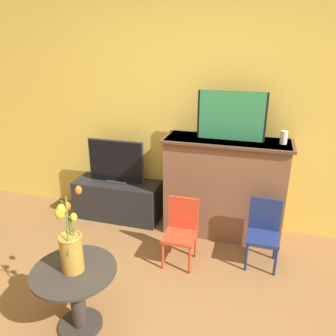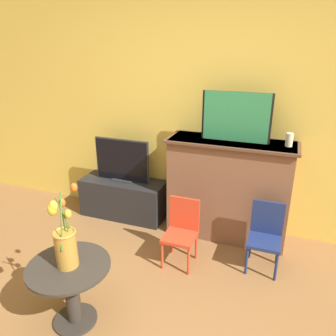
% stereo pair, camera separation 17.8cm
% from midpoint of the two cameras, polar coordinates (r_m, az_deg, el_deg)
% --- Properties ---
extents(wall_back, '(8.00, 0.06, 2.70)m').
position_cam_midpoint_polar(wall_back, '(3.43, 4.61, 11.37)').
color(wall_back, '#EAC651').
rests_on(wall_back, ground).
extents(fireplace_mantel, '(1.25, 0.44, 1.04)m').
position_cam_midpoint_polar(fireplace_mantel, '(3.41, 8.27, -3.29)').
color(fireplace_mantel, brown).
rests_on(fireplace_mantel, ground).
extents(painting, '(0.65, 0.03, 0.46)m').
position_cam_midpoint_polar(painting, '(3.18, 9.39, 8.92)').
color(painting, black).
rests_on(painting, fireplace_mantel).
extents(mantel_candle, '(0.06, 0.06, 0.12)m').
position_cam_midpoint_polar(mantel_candle, '(3.19, 18.03, 5.06)').
color(mantel_candle, silver).
rests_on(mantel_candle, fireplace_mantel).
extents(tv_stand, '(0.98, 0.38, 0.44)m').
position_cam_midpoint_polar(tv_stand, '(3.86, -10.01, -5.44)').
color(tv_stand, '#232326').
rests_on(tv_stand, ground).
extents(tv_monitor, '(0.65, 0.12, 0.49)m').
position_cam_midpoint_polar(tv_monitor, '(3.69, -10.42, 1.00)').
color(tv_monitor, '#2D2D2D').
rests_on(tv_monitor, tv_stand).
extents(chair_red, '(0.28, 0.28, 0.62)m').
position_cam_midpoint_polar(chair_red, '(3.03, 0.63, -10.47)').
color(chair_red, red).
rests_on(chair_red, ground).
extents(chair_blue, '(0.28, 0.28, 0.62)m').
position_cam_midpoint_polar(chair_blue, '(3.11, 14.72, -10.35)').
color(chair_blue, navy).
rests_on(chair_blue, ground).
extents(side_table, '(0.58, 0.58, 0.50)m').
position_cam_midpoint_polar(side_table, '(2.52, -17.75, -19.61)').
color(side_table, '#332D28').
rests_on(side_table, ground).
extents(vase_tulips, '(0.16, 0.33, 0.56)m').
position_cam_midpoint_polar(vase_tulips, '(2.30, -18.73, -12.94)').
color(vase_tulips, '#B78433').
rests_on(vase_tulips, side_table).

